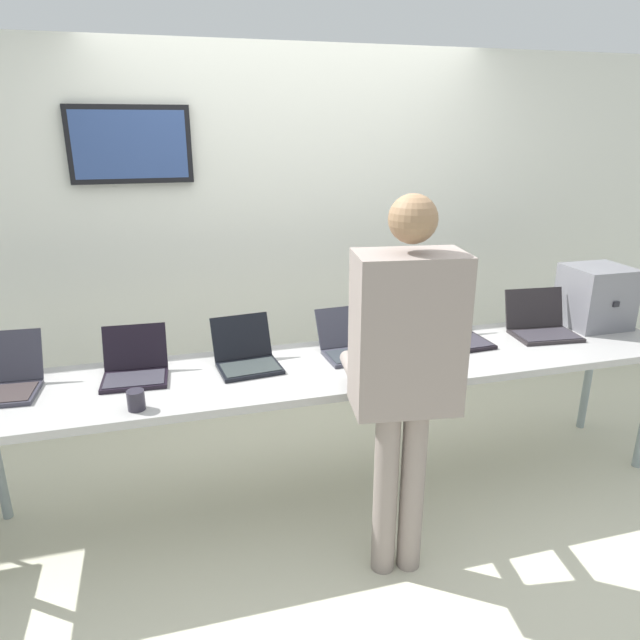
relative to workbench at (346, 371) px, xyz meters
name	(u,v)px	position (x,y,z in m)	size (l,w,h in m)	color
ground	(344,492)	(0.00, 0.00, -0.76)	(8.00, 8.00, 0.04)	beige
back_wall	(293,239)	(-0.02, 1.13, 0.50)	(8.00, 0.11, 2.46)	silver
workbench	(346,371)	(0.00, 0.00, 0.00)	(3.79, 0.70, 0.79)	#A3A1A0
equipment_box	(596,296)	(1.67, 0.16, 0.23)	(0.36, 0.34, 0.38)	slate
laptop_station_0	(4,380)	(-1.65, 0.11, 0.10)	(0.33, 0.36, 0.25)	#353440
laptop_station_1	(135,367)	(-1.06, 0.11, 0.10)	(0.32, 0.32, 0.23)	black
laptop_station_2	(246,356)	(-0.51, 0.10, 0.10)	(0.34, 0.35, 0.24)	black
laptop_station_3	(352,344)	(0.07, 0.12, 0.10)	(0.34, 0.36, 0.22)	#353541
laptop_station_4	(451,332)	(0.68, 0.14, 0.10)	(0.39, 0.39, 0.25)	black
laptop_station_5	(541,325)	(1.26, 0.11, 0.10)	(0.40, 0.35, 0.25)	black
person	(405,359)	(0.05, -0.62, 0.31)	(0.50, 0.63, 1.73)	gray
coffee_mug	(136,400)	(-1.05, -0.25, 0.09)	(0.08, 0.08, 0.09)	#292530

